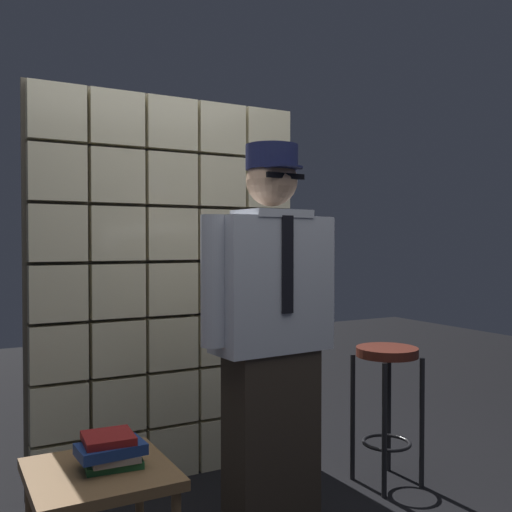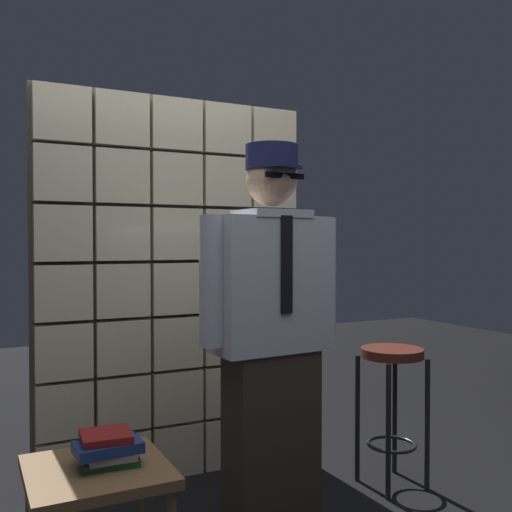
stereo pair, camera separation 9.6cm
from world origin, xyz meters
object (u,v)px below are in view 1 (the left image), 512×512
(bar_stool, at_px, (387,382))
(book_stack, at_px, (111,451))
(standing_person, at_px, (272,335))
(coffee_mug, at_px, (120,445))
(side_table, at_px, (100,485))

(bar_stool, height_order, book_stack, bar_stool)
(standing_person, height_order, coffee_mug, standing_person)
(coffee_mug, bearing_deg, standing_person, -2.00)
(side_table, height_order, coffee_mug, coffee_mug)
(side_table, relative_size, book_stack, 2.06)
(book_stack, bearing_deg, bar_stool, 9.78)
(standing_person, bearing_deg, coffee_mug, 173.77)
(side_table, xyz_separation_m, coffee_mug, (0.10, 0.09, 0.11))
(bar_stool, relative_size, side_table, 1.46)
(standing_person, bearing_deg, bar_stool, 9.42)
(bar_stool, bearing_deg, coffee_mug, -173.16)
(standing_person, height_order, side_table, standing_person)
(standing_person, distance_m, coffee_mug, 0.79)
(book_stack, bearing_deg, standing_person, 5.18)
(coffee_mug, bearing_deg, bar_stool, 6.84)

